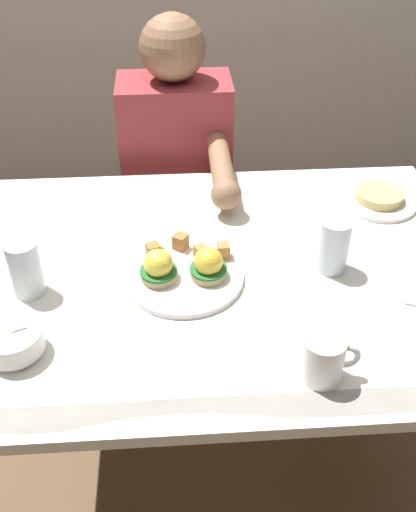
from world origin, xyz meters
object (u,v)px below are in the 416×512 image
Objects in this scene: eggs_benedict_plate at (184,270)px; fork at (414,286)px; water_glass_far at (333,247)px; dining_table at (224,304)px; water_glass_near at (26,271)px; fruit_bowl at (13,341)px; side_plate at (379,199)px; diner_person at (178,175)px; coffee_mug at (324,357)px.

fork is (0.51, -0.06, -0.02)m from eggs_benedict_plate.
eggs_benedict_plate is 0.34m from water_glass_far.
water_glass_near is (-0.43, -0.05, 0.16)m from dining_table.
fruit_bowl is 1.00m from side_plate.
water_glass_near and water_glass_far have the same top height.
water_glass_far is 0.71m from diner_person.
fork reaches higher than dining_table.
eggs_benedict_plate is at bearing -162.49° from dining_table.
fork is 0.86m from diner_person.
side_plate is at bearing 19.19° from water_glass_near.
diner_person reaches higher than dining_table.
eggs_benedict_plate is at bearing -176.98° from water_glass_far.
eggs_benedict_plate is 0.24× the size of diner_person.
water_glass_near is (-0.00, 0.18, 0.03)m from fruit_bowl.
eggs_benedict_plate is 0.39m from coffee_mug.
eggs_benedict_plate is 2.25× the size of fruit_bowl.
fork is 0.74× the size of side_plate.
fork is at bearing 9.30° from fruit_bowl.
diner_person is (-0.51, 0.69, -0.09)m from fork.
side_plate is (0.02, 0.35, 0.01)m from fork.
diner_person is at bearing 146.88° from side_plate.
diner_person is at bearing 118.74° from water_glass_far.
coffee_mug is 0.86× the size of water_glass_near.
eggs_benedict_plate is at bearing -90.25° from diner_person.
fruit_bowl is 0.81× the size of fork.
fruit_bowl is 0.93× the size of water_glass_near.
eggs_benedict_plate is 0.39m from fruit_bowl.
water_glass_far is at bearing -2.82° from dining_table.
water_glass_far reaches higher than eggs_benedict_plate.
coffee_mug reaches higher than side_plate.
coffee_mug reaches higher than dining_table.
dining_table is at bearing 6.33° from water_glass_near.
side_plate is 0.64m from diner_person.
fruit_bowl is 0.11× the size of diner_person.
water_glass_near is at bearing 90.77° from fruit_bowl.
fork is at bearing -7.10° from eggs_benedict_plate.
diner_person is at bearing 62.19° from water_glass_near.
water_glass_near is at bearing -176.92° from eggs_benedict_plate.
diner_person reaches higher than side_plate.
water_glass_far is 0.11× the size of diner_person.
water_glass_near reaches higher than side_plate.
fork is at bearing 42.62° from coffee_mug.
dining_table is at bearing -149.73° from side_plate.
dining_table is at bearing 28.21° from fruit_bowl.
dining_table is 0.61m from diner_person.
eggs_benedict_plate reaches higher than fork.
eggs_benedict_plate is 0.51m from fork.
coffee_mug is at bearing -105.90° from water_glass_far.
eggs_benedict_plate is 0.64m from diner_person.
diner_person is at bearing 98.70° from dining_table.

